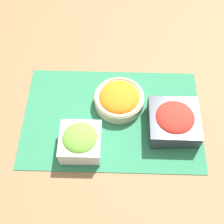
{
  "coord_description": "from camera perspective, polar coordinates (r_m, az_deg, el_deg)",
  "views": [
    {
      "loc": [
        0.01,
        -0.5,
        0.84
      ],
      "look_at": [
        0.0,
        0.0,
        0.03
      ],
      "focal_mm": 50.0,
      "sensor_mm": 36.0,
      "label": 1
    }
  ],
  "objects": [
    {
      "name": "lettuce_bowl",
      "position": [
        0.9,
        -5.81,
        -5.29
      ],
      "size": [
        0.12,
        0.12,
        0.08
      ],
      "color": "white",
      "rests_on": "placemat"
    },
    {
      "name": "carrot_bowl",
      "position": [
        0.98,
        1.32,
        2.46
      ],
      "size": [
        0.16,
        0.16,
        0.06
      ],
      "color": "#C6B28E",
      "rests_on": "placemat"
    },
    {
      "name": "placemat",
      "position": [
        0.98,
        0.0,
        -0.98
      ],
      "size": [
        0.56,
        0.37,
        0.0
      ],
      "color": "#2D7A51",
      "rests_on": "ground_plane"
    },
    {
      "name": "tomato_bowl",
      "position": [
        0.95,
        11.27,
        -1.58
      ],
      "size": [
        0.15,
        0.15,
        0.07
      ],
      "color": "#333842",
      "rests_on": "placemat"
    },
    {
      "name": "ground_plane",
      "position": [
        0.98,
        0.0,
        -1.04
      ],
      "size": [
        3.0,
        3.0,
        0.0
      ],
      "primitive_type": "plane",
      "color": "olive"
    }
  ]
}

